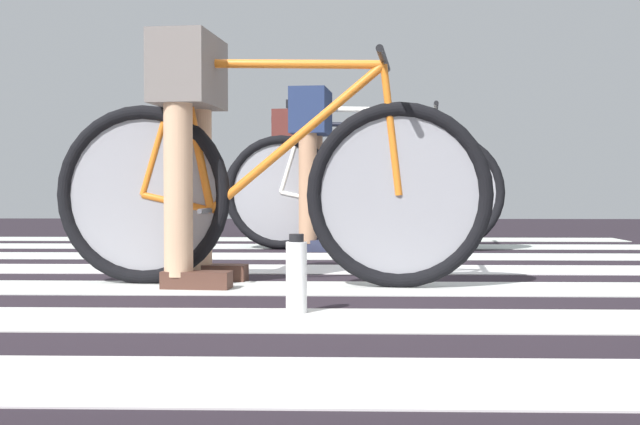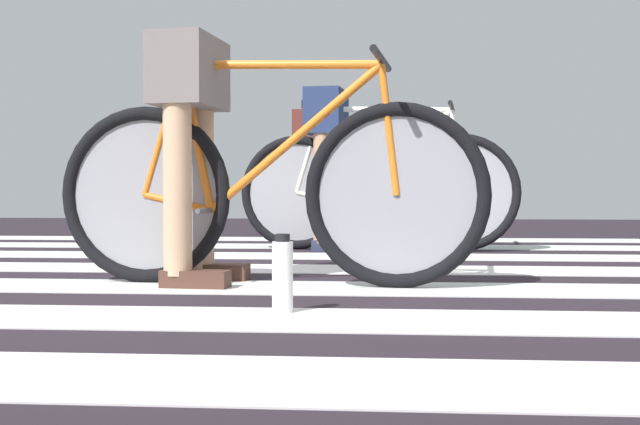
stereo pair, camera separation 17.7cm
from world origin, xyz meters
name	(u,v)px [view 2 (the right image)]	position (x,y,z in m)	size (l,w,h in m)	color
ground	(227,282)	(0.00, 0.00, 0.01)	(18.00, 14.00, 0.02)	black
crosswalk_markings	(231,277)	(0.00, 0.09, 0.02)	(5.45, 5.77, 0.00)	silver
bicycle_1_of_3	(266,188)	(0.20, -0.20, 0.41)	(1.73, 0.52, 0.93)	black
cyclist_1_of_3	(191,125)	(-0.11, -0.17, 0.66)	(0.35, 0.43, 0.99)	tan
bicycle_2_of_3	(377,188)	(0.61, 1.71, 0.41)	(1.73, 0.52, 0.93)	black
cyclist_2_of_3	(327,146)	(0.30, 1.74, 0.67)	(0.35, 0.43, 1.00)	#A87A5B
bicycle_3_of_3	(353,188)	(0.41, 2.90, 0.41)	(1.72, 0.53, 0.93)	black
cyclist_3_of_3	(313,156)	(0.10, 2.95, 0.65)	(0.37, 0.44, 0.98)	brown
water_bottle	(283,276)	(0.35, -0.92, 0.14)	(0.06, 0.06, 0.25)	white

